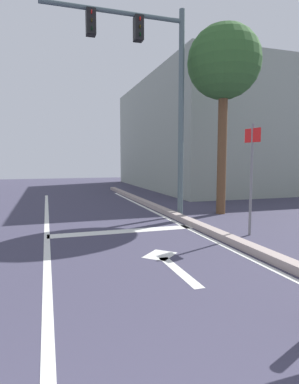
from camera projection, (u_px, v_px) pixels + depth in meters
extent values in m
cube|color=silver|center=(47.00, 256.00, 5.54)|extent=(0.12, 20.00, 0.01)
cube|color=silver|center=(215.00, 242.00, 6.55)|extent=(0.12, 20.00, 0.01)
cube|color=silver|center=(124.00, 231.00, 7.50)|extent=(3.45, 0.40, 0.01)
cube|color=silver|center=(179.00, 271.00, 4.82)|extent=(0.16, 1.40, 0.01)
cube|color=silver|center=(160.00, 255.00, 5.63)|extent=(0.71, 0.71, 0.01)
cube|color=#A5948D|center=(226.00, 237.00, 6.62)|extent=(0.24, 24.00, 0.14)
cylinder|color=#506364|center=(181.00, 116.00, 9.26)|extent=(0.16, 0.16, 5.90)
cylinder|color=#506364|center=(115.00, 12.00, 8.40)|extent=(3.85, 0.12, 0.12)
cube|color=black|center=(138.00, 29.00, 8.63)|extent=(0.24, 0.28, 0.64)
cylinder|color=red|center=(140.00, 19.00, 8.47)|extent=(0.02, 0.10, 0.10)
cylinder|color=#3C3106|center=(140.00, 26.00, 8.49)|extent=(0.02, 0.10, 0.10)
cylinder|color=black|center=(140.00, 34.00, 8.51)|extent=(0.02, 0.10, 0.10)
cube|color=black|center=(91.00, 22.00, 8.24)|extent=(0.24, 0.28, 0.64)
cylinder|color=red|center=(91.00, 12.00, 8.08)|extent=(0.02, 0.10, 0.10)
cylinder|color=#3C3106|center=(92.00, 20.00, 8.10)|extent=(0.02, 0.10, 0.10)
cylinder|color=black|center=(92.00, 28.00, 8.12)|extent=(0.02, 0.10, 0.10)
cylinder|color=slate|center=(251.00, 180.00, 7.00)|extent=(0.06, 0.06, 2.46)
cube|color=red|center=(253.00, 135.00, 6.90)|extent=(0.10, 0.44, 0.30)
cylinder|color=brown|center=(222.00, 150.00, 9.77)|extent=(0.28, 0.28, 3.93)
sphere|color=#34602C|center=(224.00, 62.00, 9.51)|extent=(2.20, 2.20, 2.20)
cube|color=#949E91|center=(247.00, 137.00, 20.40)|extent=(13.82, 12.48, 6.26)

